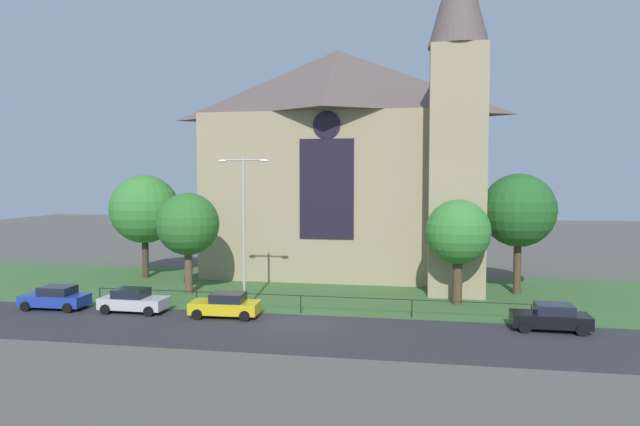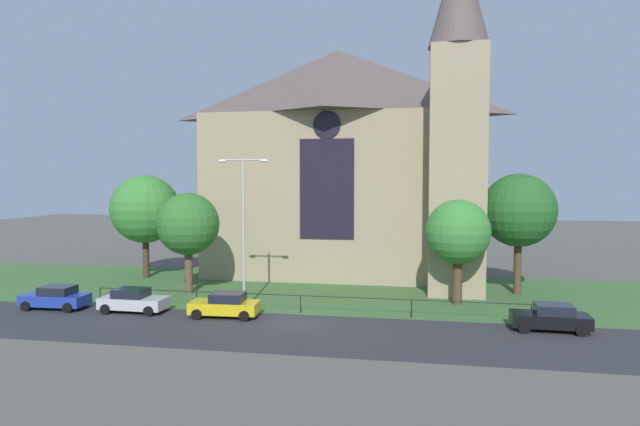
% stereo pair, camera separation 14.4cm
% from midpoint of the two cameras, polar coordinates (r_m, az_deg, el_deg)
% --- Properties ---
extents(ground, '(160.00, 160.00, 0.00)m').
position_cam_midpoint_polar(ground, '(43.23, 0.60, -7.85)').
color(ground, '#56544C').
extents(road_asphalt, '(120.00, 8.00, 0.01)m').
position_cam_midpoint_polar(road_asphalt, '(31.77, -3.10, -12.01)').
color(road_asphalt, '#2D2D33').
rests_on(road_asphalt, ground).
extents(grass_verge, '(120.00, 20.00, 0.01)m').
position_cam_midpoint_polar(grass_verge, '(41.30, 0.13, -8.38)').
color(grass_verge, '#3D6633').
rests_on(grass_verge, ground).
extents(church_building, '(23.20, 16.20, 26.00)m').
position_cam_midpoint_polar(church_building, '(50.09, 2.51, 5.51)').
color(church_building, tan).
rests_on(church_building, ground).
extents(iron_railing, '(27.96, 0.07, 1.13)m').
position_cam_midpoint_polar(iron_railing, '(35.90, -2.10, -8.62)').
color(iron_railing, black).
rests_on(iron_railing, ground).
extents(tree_left_near, '(4.61, 4.61, 7.49)m').
position_cam_midpoint_polar(tree_left_near, '(42.40, -13.39, -1.14)').
color(tree_left_near, brown).
rests_on(tree_left_near, ground).
extents(tree_right_near, '(4.36, 4.36, 7.12)m').
position_cam_midpoint_polar(tree_right_near, '(38.80, 13.78, -1.94)').
color(tree_right_near, '#4C3823').
rests_on(tree_right_near, ground).
extents(tree_left_far, '(5.83, 5.83, 8.84)m').
position_cam_midpoint_polar(tree_left_far, '(50.22, -17.51, 0.36)').
color(tree_left_far, '#423021').
rests_on(tree_left_far, ground).
extents(tree_right_far, '(5.39, 5.39, 8.90)m').
position_cam_midpoint_polar(tree_right_far, '(43.51, 19.46, 0.23)').
color(tree_right_far, '#4C3823').
rests_on(tree_right_far, ground).
extents(streetlamp_near, '(3.37, 0.26, 9.90)m').
position_cam_midpoint_polar(streetlamp_near, '(36.06, -7.90, -0.29)').
color(streetlamp_near, '#B2B2B7').
rests_on(streetlamp_near, ground).
extents(parked_car_blue, '(4.25, 2.12, 1.51)m').
position_cam_midpoint_polar(parked_car_blue, '(40.82, -25.43, -7.80)').
color(parked_car_blue, '#1E3899').
rests_on(parked_car_blue, ground).
extents(parked_car_silver, '(4.21, 2.04, 1.51)m').
position_cam_midpoint_polar(parked_car_silver, '(38.03, -18.57, -8.45)').
color(parked_car_silver, '#B7B7BC').
rests_on(parked_car_silver, ground).
extents(parked_car_yellow, '(4.28, 2.19, 1.51)m').
position_cam_midpoint_polar(parked_car_yellow, '(35.35, -9.69, -9.22)').
color(parked_car_yellow, gold).
rests_on(parked_car_yellow, ground).
extents(parked_car_black, '(4.24, 2.10, 1.51)m').
position_cam_midpoint_polar(parked_car_black, '(34.38, 22.35, -9.80)').
color(parked_car_black, black).
rests_on(parked_car_black, ground).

